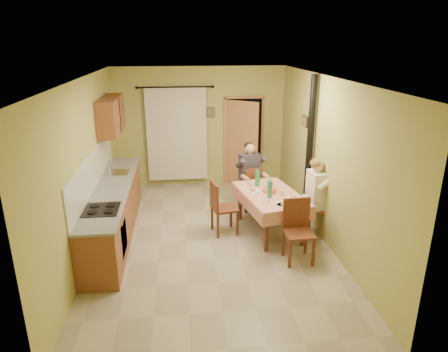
{
  "coord_description": "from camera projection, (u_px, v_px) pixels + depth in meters",
  "views": [
    {
      "loc": [
        -0.47,
        -6.32,
        3.36
      ],
      "look_at": [
        0.25,
        0.1,
        1.15
      ],
      "focal_mm": 32.0,
      "sensor_mm": 36.0,
      "label": 1
    }
  ],
  "objects": [
    {
      "name": "floor",
      "position": [
        211.0,
        239.0,
        7.09
      ],
      "size": [
        4.0,
        6.0,
        0.01
      ],
      "primitive_type": "cube",
      "color": "tan",
      "rests_on": "ground"
    },
    {
      "name": "room_shell",
      "position": [
        209.0,
        140.0,
        6.5
      ],
      "size": [
        4.04,
        6.04,
        2.82
      ],
      "color": "tan",
      "rests_on": "ground"
    },
    {
      "name": "kitchen_run",
      "position": [
        113.0,
        210.0,
        7.13
      ],
      "size": [
        0.64,
        3.64,
        1.56
      ],
      "color": "brown",
      "rests_on": "ground"
    },
    {
      "name": "upper_cabinets",
      "position": [
        111.0,
        115.0,
        7.86
      ],
      "size": [
        0.35,
        1.4,
        0.7
      ],
      "primitive_type": "cube",
      "color": "brown",
      "rests_on": "room_shell"
    },
    {
      "name": "curtain",
      "position": [
        177.0,
        134.0,
        9.34
      ],
      "size": [
        1.7,
        0.07,
        2.22
      ],
      "color": "black",
      "rests_on": "ground"
    },
    {
      "name": "doorway",
      "position": [
        243.0,
        142.0,
        9.54
      ],
      "size": [
        0.96,
        0.53,
        2.15
      ],
      "color": "black",
      "rests_on": "ground"
    },
    {
      "name": "dining_table",
      "position": [
        270.0,
        212.0,
        7.26
      ],
      "size": [
        1.24,
        1.73,
        0.76
      ],
      "rotation": [
        0.0,
        0.0,
        0.19
      ],
      "color": "tan",
      "rests_on": "ground"
    },
    {
      "name": "tableware",
      "position": [
        274.0,
        192.0,
        7.02
      ],
      "size": [
        0.9,
        1.52,
        0.33
      ],
      "color": "white",
      "rests_on": "dining_table"
    },
    {
      "name": "chair_far",
      "position": [
        250.0,
        196.0,
        8.28
      ],
      "size": [
        0.47,
        0.47,
        0.93
      ],
      "rotation": [
        0.0,
        0.0,
        0.29
      ],
      "color": "brown",
      "rests_on": "ground"
    },
    {
      "name": "chair_near",
      "position": [
        298.0,
        244.0,
        6.34
      ],
      "size": [
        0.45,
        0.45,
        1.0
      ],
      "rotation": [
        0.0,
        0.0,
        3.16
      ],
      "color": "brown",
      "rests_on": "ground"
    },
    {
      "name": "chair_right",
      "position": [
        316.0,
        218.0,
        7.25
      ],
      "size": [
        0.47,
        0.47,
        0.99
      ],
      "rotation": [
        0.0,
        0.0,
        1.66
      ],
      "color": "brown",
      "rests_on": "ground"
    },
    {
      "name": "chair_left",
      "position": [
        224.0,
        218.0,
        7.26
      ],
      "size": [
        0.51,
        0.51,
        0.99
      ],
      "rotation": [
        0.0,
        0.0,
        -1.37
      ],
      "color": "brown",
      "rests_on": "ground"
    },
    {
      "name": "man_far",
      "position": [
        250.0,
        169.0,
        8.1
      ],
      "size": [
        0.64,
        0.57,
        1.39
      ],
      "rotation": [
        0.0,
        0.0,
        0.29
      ],
      "color": "#38333D",
      "rests_on": "chair_far"
    },
    {
      "name": "man_right",
      "position": [
        317.0,
        188.0,
        7.06
      ],
      "size": [
        0.49,
        0.6,
        1.39
      ],
      "rotation": [
        0.0,
        0.0,
        1.66
      ],
      "color": "white",
      "rests_on": "chair_right"
    },
    {
      "name": "stove_flue",
      "position": [
        308.0,
        171.0,
        7.52
      ],
      "size": [
        0.24,
        0.24,
        2.8
      ],
      "color": "black",
      "rests_on": "ground"
    },
    {
      "name": "picture_back",
      "position": [
        210.0,
        112.0,
        9.34
      ],
      "size": [
        0.19,
        0.03,
        0.23
      ],
      "primitive_type": "cube",
      "color": "black",
      "rests_on": "room_shell"
    },
    {
      "name": "picture_right",
      "position": [
        305.0,
        121.0,
        7.82
      ],
      "size": [
        0.03,
        0.31,
        0.21
      ],
      "primitive_type": "cube",
      "color": "brown",
      "rests_on": "room_shell"
    }
  ]
}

